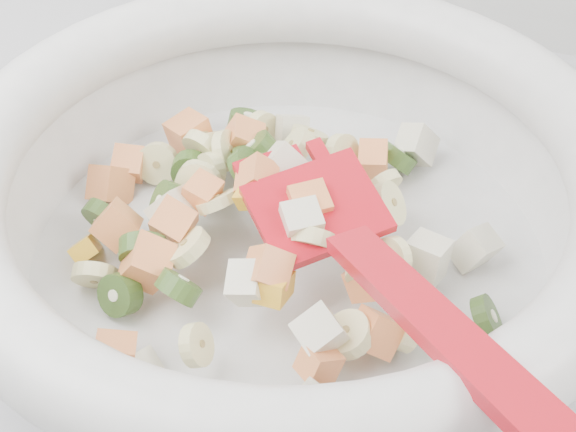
% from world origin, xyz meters
% --- Properties ---
extents(mixing_bowl, '(0.41, 0.40, 0.13)m').
position_xyz_m(mixing_bowl, '(0.16, 1.42, 0.96)').
color(mixing_bowl, silver).
rests_on(mixing_bowl, counter).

